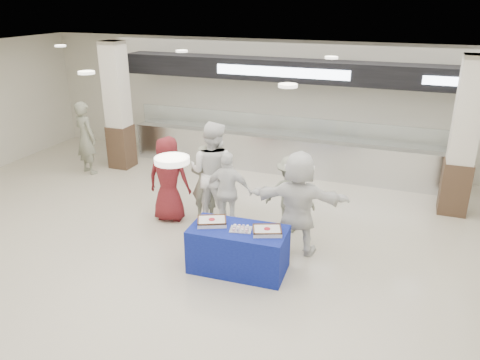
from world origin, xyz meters
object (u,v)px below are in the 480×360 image
at_px(sheet_cake_left, 212,221).
at_px(civilian_white, 298,203).
at_px(soldier_bg, 86,138).
at_px(civilian_maroon, 169,179).
at_px(cupcake_tray, 241,228).
at_px(soldier_a, 205,183).
at_px(chef_tall, 213,172).
at_px(chef_short, 228,191).
at_px(soldier_b, 290,194).
at_px(display_table, 238,249).
at_px(sheet_cake_right, 267,230).

relative_size(sheet_cake_left, civilian_white, 0.31).
bearing_deg(soldier_bg, civilian_maroon, 173.55).
bearing_deg(cupcake_tray, soldier_bg, 150.41).
bearing_deg(soldier_a, civilian_white, 159.00).
distance_m(civilian_maroon, soldier_a, 0.71).
xyz_separation_m(sheet_cake_left, chef_tall, (-0.66, 1.57, 0.21)).
relative_size(chef_short, soldier_b, 1.04).
distance_m(cupcake_tray, chef_short, 1.53).
distance_m(sheet_cake_left, soldier_bg, 5.54).
distance_m(display_table, cupcake_tray, 0.41).
relative_size(civilian_maroon, soldier_bg, 0.94).
relative_size(cupcake_tray, civilian_white, 0.21).
relative_size(civilian_maroon, chef_short, 1.11).
bearing_deg(chef_tall, soldier_b, -175.24).
bearing_deg(civilian_white, civilian_maroon, -16.56).
xyz_separation_m(sheet_cake_left, chef_short, (-0.23, 1.29, -0.03)).
xyz_separation_m(display_table, cupcake_tray, (0.05, -0.03, 0.40)).
bearing_deg(display_table, soldier_a, 127.32).
bearing_deg(soldier_b, chef_tall, 2.23).
relative_size(sheet_cake_right, cupcake_tray, 1.39).
relative_size(display_table, soldier_bg, 0.85).
xyz_separation_m(cupcake_tray, chef_tall, (-1.18, 1.61, 0.23)).
height_order(chef_tall, soldier_b, chef_tall).
height_order(sheet_cake_right, civilian_maroon, civilian_maroon).
xyz_separation_m(display_table, civilian_maroon, (-1.94, 1.29, 0.48)).
relative_size(sheet_cake_right, soldier_b, 0.36).
xyz_separation_m(cupcake_tray, chef_short, (-0.75, 1.33, -0.01)).
distance_m(chef_short, soldier_bg, 4.76).
distance_m(civilian_maroon, soldier_bg, 3.62).
xyz_separation_m(sheet_cake_left, civilian_maroon, (-1.48, 1.27, 0.06)).
relative_size(display_table, cupcake_tray, 4.00).
bearing_deg(civilian_maroon, soldier_a, -165.88).
distance_m(sheet_cake_left, chef_short, 1.31).
relative_size(display_table, soldier_b, 1.04).
bearing_deg(cupcake_tray, sheet_cake_right, 6.71).
xyz_separation_m(sheet_cake_left, sheet_cake_right, (0.94, 0.01, -0.00)).
bearing_deg(chef_short, civilian_maroon, -6.34).
bearing_deg(civilian_maroon, soldier_b, -179.24).
bearing_deg(soldier_bg, soldier_b, -172.24).
bearing_deg(sheet_cake_left, soldier_bg, 148.14).
distance_m(sheet_cake_right, civilian_white, 0.93).
relative_size(sheet_cake_right, civilian_maroon, 0.31).
bearing_deg(display_table, sheet_cake_right, 0.45).
height_order(civilian_maroon, soldier_a, civilian_maroon).
xyz_separation_m(chef_short, soldier_b, (1.11, 0.35, -0.03)).
bearing_deg(chef_tall, sheet_cake_left, 114.98).
distance_m(sheet_cake_left, sheet_cake_right, 0.94).
bearing_deg(civilian_maroon, chef_short, 172.79).
bearing_deg(sheet_cake_left, civilian_maroon, 139.39).
xyz_separation_m(cupcake_tray, civilian_white, (0.69, 0.93, 0.15)).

